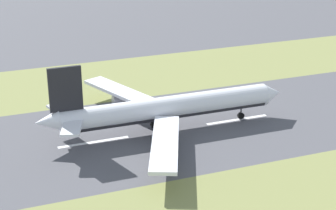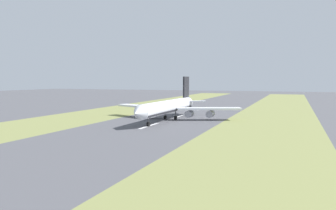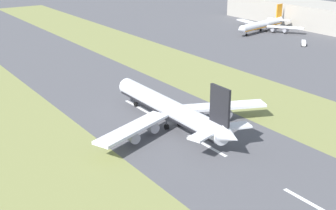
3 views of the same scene
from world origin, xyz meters
name	(u,v)px [view 1 (image 1 of 3)]	position (x,y,z in m)	size (l,w,h in m)	color
ground_plane	(170,130)	(0.00, 0.00, 0.00)	(800.00, 800.00, 0.00)	#4C4C51
grass_median_west	(122,77)	(-45.00, 0.00, 0.00)	(40.00, 600.00, 0.01)	olive
centreline_dash_mid	(94,142)	(0.00, -20.44, 0.01)	(1.20, 18.00, 0.01)	silver
centreline_dash_far	(237,120)	(0.00, 19.56, 0.01)	(1.20, 18.00, 0.01)	silver
airplane_main_jet	(161,109)	(-0.41, -2.34, 6.02)	(64.13, 67.03, 20.20)	silver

